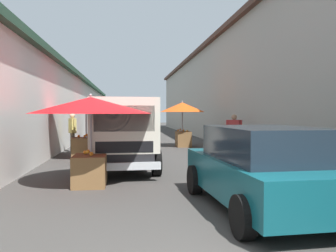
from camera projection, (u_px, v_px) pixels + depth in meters
name	position (u px, v px, depth m)	size (l,w,h in m)	color
ground	(149.00, 149.00, 16.46)	(90.00, 90.00, 0.00)	#3D3A38
building_left_whitewash	(1.00, 107.00, 17.76)	(49.80, 7.50, 3.95)	silver
building_right_concrete	(279.00, 89.00, 19.44)	(49.80, 7.50, 6.00)	#A39E93
fruit_stall_far_right	(182.00, 113.00, 17.49)	(2.25, 2.25, 2.29)	#9E9EA3
fruit_stall_near_left	(86.00, 113.00, 13.09)	(2.64, 2.64, 2.18)	#9E9EA3
fruit_stall_mid_lane	(91.00, 114.00, 8.23)	(2.87, 2.87, 2.14)	#9E9EA3
fruit_stall_far_left	(106.00, 110.00, 20.43)	(2.21, 2.21, 2.47)	#9E9EA3
hatchback_car	(262.00, 168.00, 6.09)	(3.99, 2.09, 1.45)	#0F4C56
delivery_truck	(123.00, 136.00, 9.93)	(4.99, 2.13, 2.08)	black
vendor_by_crates	(72.00, 130.00, 14.93)	(0.61, 0.39, 1.69)	#665B4C
vendor_in_shade	(234.00, 132.00, 14.01)	(0.42, 0.56, 1.63)	#232328
parked_scooter	(103.00, 137.00, 17.88)	(1.67, 0.54, 1.14)	black
plastic_stool	(129.00, 150.00, 12.76)	(0.30, 0.30, 0.43)	#194CB2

